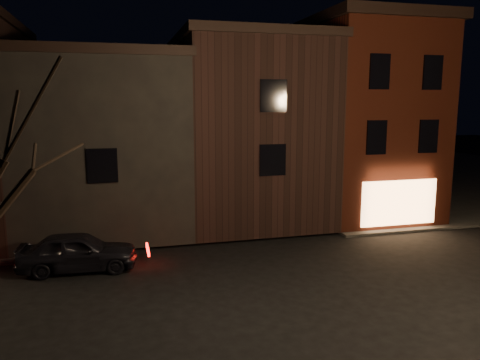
# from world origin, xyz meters

# --- Properties ---
(ground) EXTENTS (120.00, 120.00, 0.00)m
(ground) POSITION_xyz_m (0.00, 0.00, 0.00)
(ground) COLOR black
(ground) RESTS_ON ground
(sidewalk_far_right) EXTENTS (30.00, 30.00, 0.12)m
(sidewalk_far_right) POSITION_xyz_m (20.00, 20.00, 0.06)
(sidewalk_far_right) COLOR #2D2B28
(sidewalk_far_right) RESTS_ON ground
(corner_building) EXTENTS (6.50, 8.50, 10.50)m
(corner_building) POSITION_xyz_m (8.00, 9.47, 5.40)
(corner_building) COLOR #47170C
(corner_building) RESTS_ON ground
(row_building_a) EXTENTS (7.30, 10.30, 9.40)m
(row_building_a) POSITION_xyz_m (1.50, 10.50, 4.83)
(row_building_a) COLOR black
(row_building_a) RESTS_ON ground
(row_building_b) EXTENTS (7.80, 10.30, 8.40)m
(row_building_b) POSITION_xyz_m (-5.75, 10.50, 4.33)
(row_building_b) COLOR black
(row_building_b) RESTS_ON ground
(parked_car_a) EXTENTS (4.41, 2.01, 1.47)m
(parked_car_a) POSITION_xyz_m (-6.72, 3.74, 0.73)
(parked_car_a) COLOR black
(parked_car_a) RESTS_ON ground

